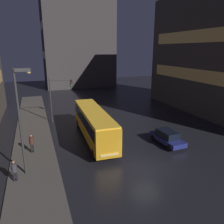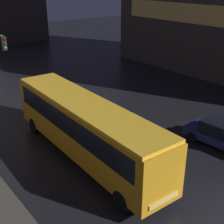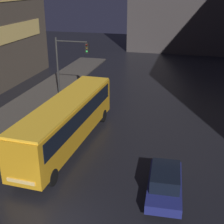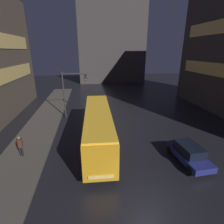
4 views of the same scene
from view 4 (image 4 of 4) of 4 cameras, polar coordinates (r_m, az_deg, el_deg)
ground_plane at (r=11.93m, az=12.05°, el=-27.46°), size 120.00×120.00×0.00m
sidewalk_left at (r=20.34m, az=-23.66°, el=-7.23°), size 4.00×48.00×0.15m
building_far_backdrop at (r=54.54m, az=-0.61°, el=22.53°), size 18.07×12.00×23.21m
bus_near at (r=16.59m, az=-4.54°, el=-3.95°), size 2.86×12.14×3.36m
car_taxi at (r=15.85m, az=23.73°, el=-12.16°), size 2.02×4.43×1.51m
pedestrian_near at (r=16.62m, az=-27.85°, el=-9.32°), size 0.56×0.56×1.83m
traffic_light_main at (r=23.41m, az=-13.04°, el=7.91°), size 3.12×0.35×6.17m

